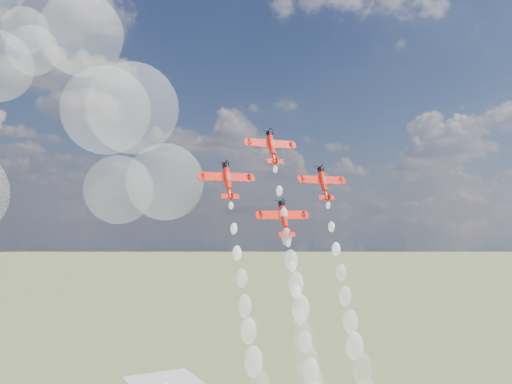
{
  "coord_description": "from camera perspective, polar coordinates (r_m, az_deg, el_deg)",
  "views": [
    {
      "loc": [
        -76.0,
        -98.63,
        75.59
      ],
      "look_at": [
        -15.62,
        17.18,
        80.15
      ],
      "focal_mm": 38.0,
      "sensor_mm": 36.0,
      "label": 1
    }
  ],
  "objects": [
    {
      "name": "drifted_smoke_cloud",
      "position": [
        128.21,
        -19.92,
        9.22
      ],
      "size": [
        72.69,
        42.82,
        59.88
      ],
      "color": "white",
      "rests_on": "ground"
    },
    {
      "name": "plane_right",
      "position": [
        140.86,
        7.1,
        1.0
      ],
      "size": [
        12.89,
        5.45,
        8.92
      ],
      "rotation": [
        1.25,
        0.0,
        0.0
      ],
      "color": "red",
      "rests_on": "ground"
    },
    {
      "name": "plane_left",
      "position": [
        127.41,
        -3.01,
        1.3
      ],
      "size": [
        12.89,
        5.45,
        8.92
      ],
      "rotation": [
        1.25,
        0.0,
        0.0
      ],
      "color": "red",
      "rests_on": "ground"
    },
    {
      "name": "smoke_trail_lead",
      "position": [
        126.13,
        5.05,
        -15.08
      ],
      "size": [
        5.38,
        19.92,
        52.0
      ],
      "color": "white",
      "rests_on": "plane_lead"
    },
    {
      "name": "plane_lead",
      "position": [
        137.02,
        1.66,
        4.85
      ],
      "size": [
        12.89,
        5.45,
        8.92
      ],
      "rotation": [
        1.25,
        0.0,
        0.0
      ],
      "color": "red",
      "rests_on": "ground"
    },
    {
      "name": "plane_slot",
      "position": [
        130.82,
        2.96,
        -2.74
      ],
      "size": [
        12.89,
        5.45,
        8.92
      ],
      "rotation": [
        1.25,
        0.0,
        0.0
      ],
      "color": "red",
      "rests_on": "ground"
    },
    {
      "name": "smoke_trail_right",
      "position": [
        133.98,
        10.97,
        -18.29
      ],
      "size": [
        5.56,
        19.26,
        52.64
      ],
      "color": "white",
      "rests_on": "plane_right"
    }
  ]
}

